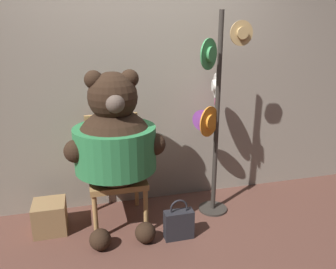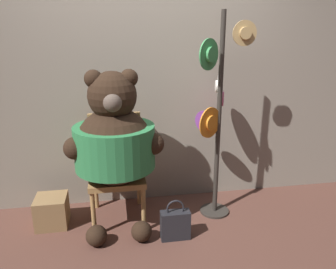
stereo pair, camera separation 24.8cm
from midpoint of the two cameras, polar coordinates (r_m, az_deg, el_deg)
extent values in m
plane|color=brown|center=(2.94, -3.74, -17.78)|extent=(14.00, 14.00, 0.00)
cube|color=gray|center=(3.21, -7.00, 9.97)|extent=(8.00, 0.10, 2.56)
cylinder|color=#B2844C|center=(2.91, -14.98, -13.91)|extent=(0.04, 0.04, 0.42)
cylinder|color=#B2844C|center=(2.93, -6.37, -13.17)|extent=(0.04, 0.04, 0.42)
cylinder|color=#B2844C|center=(3.34, -15.05, -9.63)|extent=(0.04, 0.04, 0.42)
cylinder|color=#B2844C|center=(3.35, -7.65, -9.02)|extent=(0.04, 0.04, 0.42)
cube|color=#B2844C|center=(3.02, -11.28, -7.43)|extent=(0.49, 0.55, 0.05)
cube|color=#B2844C|center=(3.16, -11.90, -0.96)|extent=(0.49, 0.04, 0.50)
sphere|color=black|center=(2.83, -11.65, -2.37)|extent=(0.68, 0.68, 0.68)
cylinder|color=#2D7F47|center=(2.83, -11.65, -2.37)|extent=(0.69, 0.69, 0.37)
sphere|color=black|center=(2.71, -12.22, 6.42)|extent=(0.41, 0.41, 0.41)
sphere|color=black|center=(2.69, -15.47, 9.16)|extent=(0.15, 0.15, 0.15)
sphere|color=black|center=(2.70, -9.36, 9.59)|extent=(0.15, 0.15, 0.15)
sphere|color=brown|center=(2.55, -11.98, 5.26)|extent=(0.15, 0.15, 0.15)
sphere|color=black|center=(2.74, -18.30, -2.79)|extent=(0.19, 0.19, 0.19)
sphere|color=black|center=(2.77, -4.93, -1.75)|extent=(0.19, 0.19, 0.19)
sphere|color=black|center=(2.85, -14.29, -17.41)|extent=(0.18, 0.18, 0.18)
sphere|color=black|center=(2.87, -6.53, -16.72)|extent=(0.18, 0.18, 0.18)
cylinder|color=#332D28|center=(3.36, 5.65, -12.76)|extent=(0.28, 0.28, 0.02)
cylinder|color=#332D28|center=(3.00, 6.17, 2.71)|extent=(0.04, 0.04, 1.87)
cylinder|color=#7A388E|center=(3.08, 3.67, 2.42)|extent=(0.14, 0.16, 0.20)
cylinder|color=#7A388E|center=(3.08, 3.67, 2.42)|extent=(0.10, 0.11, 0.10)
cylinder|color=orange|center=(2.90, 4.76, 2.22)|extent=(0.23, 0.16, 0.27)
cylinder|color=orange|center=(2.90, 4.76, 2.22)|extent=(0.14, 0.12, 0.13)
cylinder|color=silver|center=(3.07, 6.01, 8.44)|extent=(0.06, 0.23, 0.23)
cylinder|color=silver|center=(3.07, 6.01, 8.44)|extent=(0.09, 0.12, 0.11)
cylinder|color=#D16693|center=(3.15, 6.35, 6.34)|extent=(0.12, 0.27, 0.28)
cylinder|color=#D16693|center=(3.15, 6.35, 6.34)|extent=(0.10, 0.15, 0.14)
cylinder|color=#3D9351|center=(2.74, 4.50, 13.76)|extent=(0.21, 0.17, 0.25)
cylinder|color=#3D9351|center=(2.74, 4.50, 13.76)|extent=(0.14, 0.13, 0.12)
cylinder|color=tan|center=(2.98, 10.27, 16.98)|extent=(0.21, 0.01, 0.21)
cylinder|color=tan|center=(2.98, 10.27, 16.98)|extent=(0.10, 0.06, 0.10)
cube|color=#232328|center=(2.88, -0.67, -15.48)|extent=(0.25, 0.10, 0.25)
torus|color=#232328|center=(2.80, -0.68, -12.71)|extent=(0.15, 0.02, 0.15)
cube|color=#937047|center=(3.19, -22.03, -13.18)|extent=(0.28, 0.28, 0.28)
camera|label=1|loc=(0.12, -92.47, -0.78)|focal=35.00mm
camera|label=2|loc=(0.12, 87.53, 0.78)|focal=35.00mm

